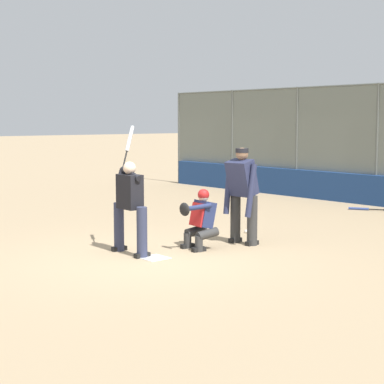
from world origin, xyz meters
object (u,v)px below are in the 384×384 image
at_px(batter_at_plate, 130,204).
at_px(baseball_loose, 246,231).
at_px(umpire_home, 242,192).
at_px(catcher_behind_plate, 200,218).
at_px(spare_bat_by_padding, 361,209).

relative_size(batter_at_plate, baseball_loose, 30.29).
distance_m(batter_at_plate, umpire_home, 2.23).
distance_m(catcher_behind_plate, spare_bat_by_padding, 6.68).
bearing_deg(umpire_home, catcher_behind_plate, 77.62).
bearing_deg(batter_at_plate, umpire_home, -104.65).
xyz_separation_m(spare_bat_by_padding, baseball_loose, (-0.42, 4.76, 0.00)).
height_order(catcher_behind_plate, spare_bat_by_padding, catcher_behind_plate).
relative_size(batter_at_plate, umpire_home, 1.22).
xyz_separation_m(batter_at_plate, umpire_home, (-0.65, -2.13, 0.10)).
relative_size(catcher_behind_plate, baseball_loose, 14.87).
height_order(batter_at_plate, baseball_loose, batter_at_plate).
xyz_separation_m(umpire_home, spare_bat_by_padding, (1.18, -5.66, -0.96)).
height_order(batter_at_plate, umpire_home, batter_at_plate).
height_order(spare_bat_by_padding, baseball_loose, baseball_loose).
xyz_separation_m(catcher_behind_plate, baseball_loose, (0.59, -1.82, -0.53)).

